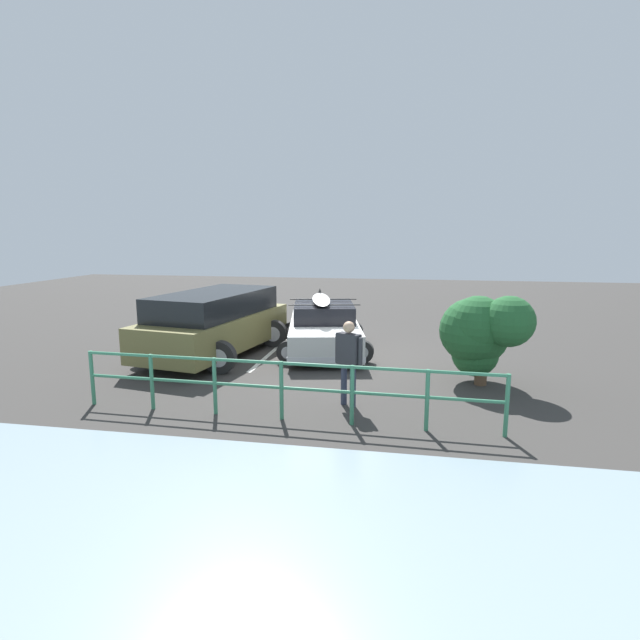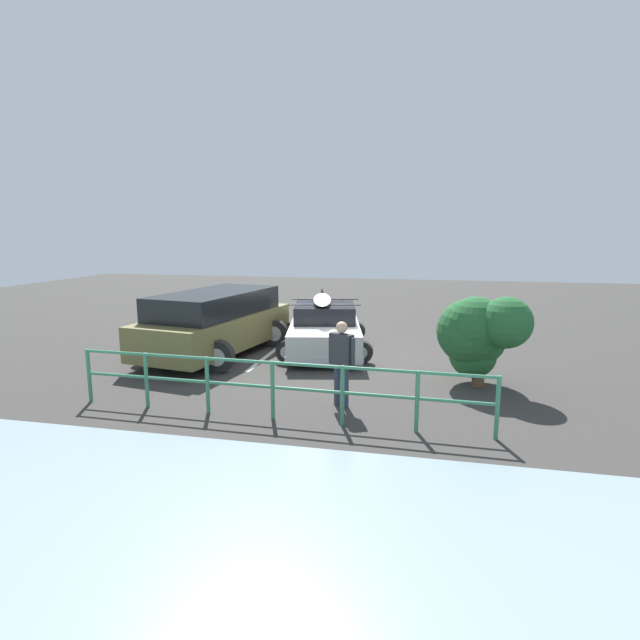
{
  "view_description": "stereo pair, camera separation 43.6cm",
  "coord_description": "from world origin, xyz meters",
  "px_view_note": "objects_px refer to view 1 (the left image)",
  "views": [
    {
      "loc": [
        -1.9,
        12.55,
        3.18
      ],
      "look_at": [
        0.34,
        0.1,
        0.95
      ],
      "focal_mm": 28.0,
      "sensor_mm": 36.0,
      "label": 1
    },
    {
      "loc": [
        -2.32,
        12.46,
        3.18
      ],
      "look_at": [
        0.34,
        0.1,
        0.95
      ],
      "focal_mm": 28.0,
      "sensor_mm": 36.0,
      "label": 2
    }
  ],
  "objects_px": {
    "sedan_car": "(324,328)",
    "person_bystander": "(349,356)",
    "bush_near_left": "(479,332)",
    "suv_car": "(215,322)"
  },
  "relations": [
    {
      "from": "sedan_car",
      "to": "person_bystander",
      "type": "xyz_separation_m",
      "value": [
        -1.19,
        4.26,
        0.35
      ]
    },
    {
      "from": "suv_car",
      "to": "bush_near_left",
      "type": "bearing_deg",
      "value": 167.76
    },
    {
      "from": "suv_car",
      "to": "bush_near_left",
      "type": "relative_size",
      "value": 2.63
    },
    {
      "from": "suv_car",
      "to": "bush_near_left",
      "type": "xyz_separation_m",
      "value": [
        -6.39,
        1.39,
        0.25
      ]
    },
    {
      "from": "suv_car",
      "to": "person_bystander",
      "type": "xyz_separation_m",
      "value": [
        -3.87,
        3.21,
        0.08
      ]
    },
    {
      "from": "suv_car",
      "to": "bush_near_left",
      "type": "height_order",
      "value": "bush_near_left"
    },
    {
      "from": "sedan_car",
      "to": "suv_car",
      "type": "relative_size",
      "value": 0.88
    },
    {
      "from": "bush_near_left",
      "to": "sedan_car",
      "type": "bearing_deg",
      "value": -33.21
    },
    {
      "from": "suv_car",
      "to": "person_bystander",
      "type": "height_order",
      "value": "suv_car"
    },
    {
      "from": "sedan_car",
      "to": "bush_near_left",
      "type": "distance_m",
      "value": 4.47
    }
  ]
}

